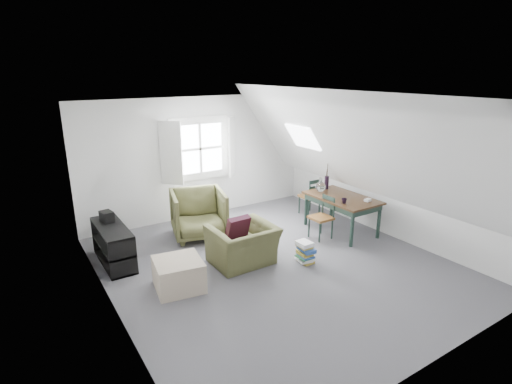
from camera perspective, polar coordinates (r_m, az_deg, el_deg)
floor at (r=6.55m, az=2.81°, el=-10.25°), size 5.50×5.50×0.00m
ceiling at (r=5.84m, az=3.17°, el=12.10°), size 5.50×5.50×0.00m
wall_back at (r=8.39m, az=-8.07°, el=4.85°), size 5.00×0.00×5.00m
wall_front at (r=4.31m, az=25.07°, el=-8.68°), size 5.00×0.00×5.00m
wall_left at (r=5.11m, az=-20.51°, el=-4.13°), size 0.00×5.50×5.50m
wall_right at (r=7.76m, az=18.18°, el=3.16°), size 0.00×5.50×5.50m
slope_left at (r=5.21m, az=-10.93°, el=3.13°), size 3.19×5.50×4.48m
slope_right at (r=6.95m, az=13.55°, el=6.42°), size 3.19×5.50×4.48m
dormer_window at (r=8.28m, az=-7.90°, el=6.11°), size 1.71×0.35×1.30m
skylight at (r=7.90m, az=6.72°, el=7.79°), size 0.35×0.75×0.47m
armchair_near at (r=6.57m, az=-1.89°, el=-10.12°), size 0.99×0.86×0.64m
armchair_far at (r=7.65m, az=-8.06°, el=-6.23°), size 1.16×1.18×0.89m
throw_pillow at (r=6.46m, az=-2.62°, el=-5.12°), size 0.40×0.24×0.40m
ottoman at (r=5.90m, az=-11.00°, el=-11.45°), size 0.74×0.74×0.43m
dining_table at (r=7.76m, az=12.16°, el=-1.31°), size 0.84×1.40×0.70m
demijohn at (r=7.91m, az=9.20°, el=0.78°), size 0.20×0.20×0.28m
vase_twigs at (r=8.13m, az=10.06°, el=1.44°), size 0.09×0.09×0.67m
cup at (r=7.36m, az=12.45°, el=-1.58°), size 0.13×0.13×0.09m
paper_box at (r=7.57m, az=15.68°, el=-1.12°), size 0.14×0.11×0.04m
dining_chair_far at (r=8.61m, az=7.81°, el=-0.54°), size 0.38×0.38×0.81m
dining_chair_near at (r=7.46m, az=9.45°, el=-3.50°), size 0.37×0.37×0.79m
media_shelf at (r=6.84m, az=-19.62°, el=-7.42°), size 0.41×1.22×0.63m
electronics_box at (r=6.95m, az=-20.54°, el=-3.35°), size 0.21×0.26×0.19m
magazine_stack at (r=6.57m, az=7.04°, el=-8.52°), size 0.27×0.32×0.36m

